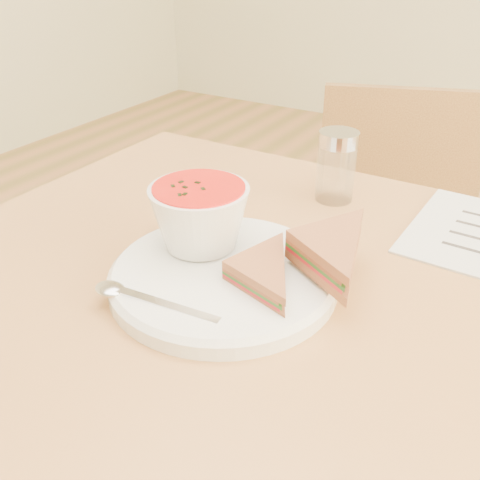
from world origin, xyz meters
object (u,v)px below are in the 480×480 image
Objects in this scene: plate at (223,278)px; soup_bowl at (200,220)px; chair_far at (388,289)px; condiment_shaker at (336,166)px.

plate is 0.07m from soup_bowl.
chair_far is 0.69m from plate.
plate is 2.22× the size of soup_bowl.
chair_far is 0.70m from soup_bowl.
chair_far is 7.81× the size of condiment_shaker.
condiment_shaker is at bearing 74.06° from soup_bowl.
chair_far is 7.00× the size of soup_bowl.
condiment_shaker reaches higher than chair_far.
condiment_shaker is (0.02, 0.27, 0.04)m from plate.
condiment_shaker reaches higher than soup_bowl.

